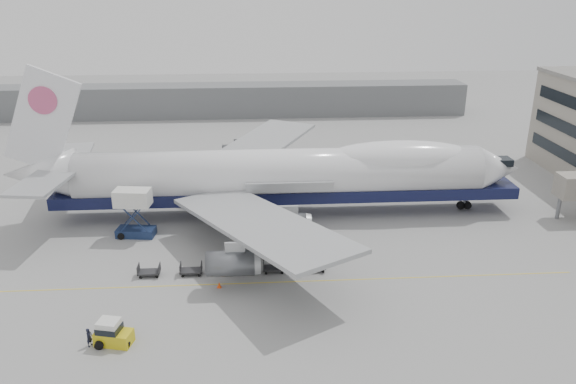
{
  "coord_description": "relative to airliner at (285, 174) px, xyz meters",
  "views": [
    {
      "loc": [
        -3.59,
        -56.76,
        29.43
      ],
      "look_at": [
        0.61,
        6.0,
        5.37
      ],
      "focal_mm": 35.0,
      "sensor_mm": 36.0,
      "label": 1
    }
  ],
  "objects": [
    {
      "name": "airliner",
      "position": [
        0.0,
        0.0,
        0.0
      ],
      "size": [
        67.0,
        55.3,
        19.98
      ],
      "color": "white",
      "rests_on": "ground"
    },
    {
      "name": "apron_line",
      "position": [
        -0.64,
        -18.0,
        -5.62
      ],
      "size": [
        60.0,
        0.15,
        0.01
      ],
      "primitive_type": "cube",
      "color": "gold",
      "rests_on": "ground"
    },
    {
      "name": "catering_truck",
      "position": [
        -18.55,
        -5.65,
        -2.2
      ],
      "size": [
        4.78,
        3.56,
        6.0
      ],
      "rotation": [
        0.0,
        0.0,
        -0.12
      ],
      "color": "#19284B",
      "rests_on": "ground"
    },
    {
      "name": "ground_worker",
      "position": [
        -18.44,
        -27.64,
        -4.77
      ],
      "size": [
        0.63,
        0.74,
        1.71
      ],
      "primitive_type": "imported",
      "rotation": [
        0.0,
        0.0,
        1.16
      ],
      "color": "black",
      "rests_on": "ground"
    },
    {
      "name": "ground",
      "position": [
        -0.64,
        -12.0,
        -5.62
      ],
      "size": [
        260.0,
        260.0,
        0.0
      ],
      "primitive_type": "plane",
      "color": "gray",
      "rests_on": "ground"
    },
    {
      "name": "dolly_3",
      "position": [
        -2.2,
        -15.74,
        -5.09
      ],
      "size": [
        2.3,
        1.35,
        1.3
      ],
      "color": "#2D2D30",
      "rests_on": "ground"
    },
    {
      "name": "baggage_tug",
      "position": [
        -16.57,
        -27.4,
        -4.62
      ],
      "size": [
        3.39,
        2.33,
        2.26
      ],
      "rotation": [
        0.0,
        0.0,
        -0.24
      ],
      "color": "gold",
      "rests_on": "ground"
    },
    {
      "name": "dolly_4",
      "position": [
        2.19,
        -15.74,
        -5.09
      ],
      "size": [
        2.3,
        1.35,
        1.3
      ],
      "color": "#2D2D30",
      "rests_on": "ground"
    },
    {
      "name": "dolly_0",
      "position": [
        -15.36,
        -15.74,
        -5.09
      ],
      "size": [
        2.3,
        1.35,
        1.3
      ],
      "color": "#2D2D30",
      "rests_on": "ground"
    },
    {
      "name": "dolly_1",
      "position": [
        -10.97,
        -15.74,
        -5.09
      ],
      "size": [
        2.3,
        1.35,
        1.3
      ],
      "color": "#2D2D30",
      "rests_on": "ground"
    },
    {
      "name": "dolly_2",
      "position": [
        -6.59,
        -15.74,
        -5.09
      ],
      "size": [
        2.3,
        1.35,
        1.3
      ],
      "color": "#2D2D30",
      "rests_on": "ground"
    },
    {
      "name": "traffic_cone",
      "position": [
        -7.89,
        -18.64,
        -5.33
      ],
      "size": [
        0.42,
        0.42,
        0.62
      ],
      "rotation": [
        0.0,
        0.0,
        0.27
      ],
      "color": "#FF480D",
      "rests_on": "ground"
    },
    {
      "name": "hangar",
      "position": [
        -10.64,
        58.0,
        -2.12
      ],
      "size": [
        110.0,
        8.0,
        7.0
      ],
      "primitive_type": "cube",
      "color": "slate",
      "rests_on": "ground"
    }
  ]
}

